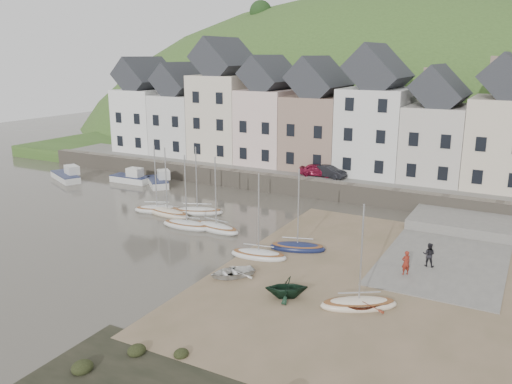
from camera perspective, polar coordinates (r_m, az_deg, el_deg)
The scene contains 26 objects.
ground at distance 38.60m, azimuth -4.29°, elevation -6.31°, with size 160.00×160.00×0.00m, color #4E483D.
quay_land at distance 66.52m, azimuth 10.78°, elevation 3.13°, with size 90.00×30.00×1.50m, color #375522.
quay_street at distance 55.74m, azimuth 7.15°, elevation 1.89°, with size 70.00×7.00×0.10m, color slate.
seawall at distance 52.73m, azimuth 5.72°, elevation 0.47°, with size 70.00×1.20×1.80m, color slate.
beach at distance 34.31m, azimuth 11.58°, elevation -9.31°, with size 18.00×26.00×0.06m, color brown.
slipway at distance 40.86m, azimuth 20.35°, elevation -5.93°, with size 8.00×18.00×0.12m, color slate.
hillside at distance 98.76m, azimuth 12.56°, elevation -4.42°, with size 134.40×84.00×84.00m.
townhouse_terrace at distance 57.44m, azimuth 10.28°, elevation 8.00°, with size 61.05×8.00×13.93m.
sailboat_0 at distance 48.28m, azimuth -10.72°, elevation -1.85°, with size 4.36×3.10×6.32m.
sailboat_1 at distance 47.18m, azimuth -6.41°, elevation -2.07°, with size 4.88×3.22×6.32m.
sailboat_2 at distance 47.15m, azimuth -9.62°, elevation -2.21°, with size 4.96×2.03×6.32m.
sailboat_3 at distance 43.53m, azimuth -7.55°, elevation -3.56°, with size 4.57×1.87×6.32m.
sailboat_4 at distance 42.56m, azimuth -4.34°, elevation -3.90°, with size 4.58×2.06×6.32m.
sailboat_5 at distance 38.43m, azimuth 4.54°, elevation -5.99°, with size 4.35×2.68×6.32m.
sailboat_6 at distance 36.91m, azimuth 0.29°, elevation -6.83°, with size 4.27×2.19×6.32m.
sailboat_7 at distance 30.64m, azimuth 11.13°, elevation -11.86°, with size 4.52×3.63×6.32m.
motorboat_0 at distance 59.95m, azimuth -13.40°, elevation 1.56°, with size 4.69×1.89×1.70m.
motorboat_1 at distance 63.17m, azimuth -19.90°, elevation 1.74°, with size 5.75×3.88×1.70m.
motorboat_2 at distance 57.89m, azimuth -10.51°, elevation 1.26°, with size 4.43×4.24×1.70m.
rowboat_white at distance 33.87m, azimuth -2.63°, elevation -8.72°, with size 2.09×2.93×0.61m, color silver.
rowboat_green at distance 31.05m, azimuth 3.35°, elevation -10.29°, with size 2.14×2.48×1.31m, color black.
rowboat_red at distance 30.50m, azimuth 11.35°, elevation -11.80°, with size 2.06×2.88×0.60m, color maroon.
person_red at distance 35.15m, azimuth 16.01°, elevation -7.41°, with size 0.59×0.38×1.61m, color maroon.
person_dark at distance 36.93m, azimuth 18.31°, elevation -6.49°, with size 0.79×0.62×1.63m, color black.
car_left at distance 54.72m, azimuth 6.69°, elevation 2.39°, with size 1.49×3.70×1.26m, color maroon.
car_right at distance 54.28m, azimuth 7.90°, elevation 2.24°, with size 1.31×3.77×1.24m, color black.
Camera 1 is at (19.69, -30.18, 13.84)m, focal length 36.72 mm.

